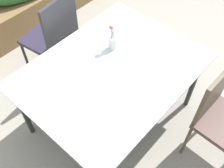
% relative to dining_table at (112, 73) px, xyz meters
% --- Properties ---
extents(ground_plane, '(12.00, 12.00, 0.00)m').
position_rel_dining_table_xyz_m(ground_plane, '(-0.03, 0.09, -0.66)').
color(ground_plane, gray).
extents(dining_table, '(1.42, 1.09, 0.71)m').
position_rel_dining_table_xyz_m(dining_table, '(0.00, 0.00, 0.00)').
color(dining_table, silver).
rests_on(dining_table, ground).
extents(chair_far_side, '(0.51, 0.51, 0.99)m').
position_rel_dining_table_xyz_m(chair_far_side, '(0.07, 0.82, -0.11)').
color(chair_far_side, '#2B2539').
rests_on(chair_far_side, ground).
extents(chair_near_right, '(0.42, 0.42, 0.94)m').
position_rel_dining_table_xyz_m(chair_near_right, '(0.32, -0.83, -0.12)').
color(chair_near_right, '#4C352F').
rests_on(chair_near_right, ground).
extents(flower_vase, '(0.07, 0.07, 0.25)m').
position_rel_dining_table_xyz_m(flower_vase, '(0.18, 0.16, 0.15)').
color(flower_vase, silver).
rests_on(flower_vase, dining_table).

